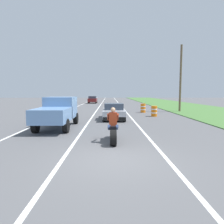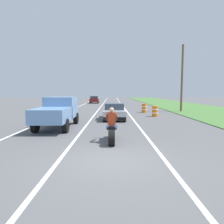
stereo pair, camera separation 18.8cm
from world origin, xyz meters
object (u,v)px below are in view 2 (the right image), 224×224
(pickup_truck_left_lane_light_blue, at_px, (58,111))
(construction_barrel_nearest, at_px, (155,111))
(distant_car_far_ahead, at_px, (95,99))
(construction_barrel_mid, at_px, (144,108))
(motorcycle_with_rider, at_px, (112,130))
(sports_car_silver, at_px, (114,112))

(pickup_truck_left_lane_light_blue, bearing_deg, construction_barrel_nearest, 38.89)
(construction_barrel_nearest, relative_size, distant_car_far_ahead, 0.25)
(pickup_truck_left_lane_light_blue, distance_m, construction_barrel_nearest, 9.81)
(construction_barrel_nearest, height_order, distant_car_far_ahead, distant_car_far_ahead)
(construction_barrel_nearest, relative_size, construction_barrel_mid, 1.00)
(pickup_truck_left_lane_light_blue, height_order, construction_barrel_nearest, pickup_truck_left_lane_light_blue)
(motorcycle_with_rider, relative_size, construction_barrel_mid, 2.21)
(sports_car_silver, relative_size, distant_car_far_ahead, 1.08)
(distant_car_far_ahead, bearing_deg, motorcycle_with_rider, -83.73)
(sports_car_silver, xyz_separation_m, construction_barrel_nearest, (3.91, 1.92, -0.13))
(sports_car_silver, relative_size, construction_barrel_mid, 4.30)
(construction_barrel_nearest, distance_m, distant_car_far_ahead, 25.21)
(sports_car_silver, height_order, construction_barrel_mid, sports_car_silver)
(pickup_truck_left_lane_light_blue, xyz_separation_m, construction_barrel_nearest, (7.62, 6.15, -0.60))
(motorcycle_with_rider, height_order, construction_barrel_mid, motorcycle_with_rider)
(distant_car_far_ahead, bearing_deg, construction_barrel_mid, -69.87)
(distant_car_far_ahead, bearing_deg, pickup_truck_left_lane_light_blue, -89.58)
(motorcycle_with_rider, height_order, pickup_truck_left_lane_light_blue, pickup_truck_left_lane_light_blue)
(sports_car_silver, bearing_deg, pickup_truck_left_lane_light_blue, -131.30)
(construction_barrel_mid, bearing_deg, motorcycle_with_rider, -104.99)
(pickup_truck_left_lane_light_blue, distance_m, construction_barrel_mid, 12.24)
(sports_car_silver, height_order, pickup_truck_left_lane_light_blue, pickup_truck_left_lane_light_blue)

